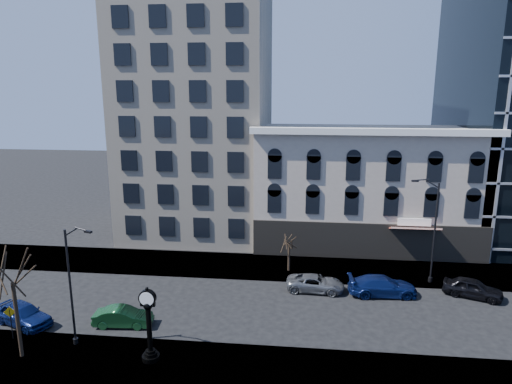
# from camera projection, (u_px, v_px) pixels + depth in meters

# --- Properties ---
(ground) EXTENTS (160.00, 160.00, 0.00)m
(ground) POSITION_uv_depth(u_px,v_px,m) (224.00, 307.00, 34.21)
(ground) COLOR black
(ground) RESTS_ON ground
(sidewalk_far) EXTENTS (160.00, 6.00, 0.12)m
(sidewalk_far) POSITION_uv_depth(u_px,v_px,m) (239.00, 266.00, 41.94)
(sidewalk_far) COLOR gray
(sidewalk_far) RESTS_ON ground
(sidewalk_near) EXTENTS (160.00, 6.00, 0.12)m
(sidewalk_near) POSITION_uv_depth(u_px,v_px,m) (199.00, 371.00, 26.45)
(sidewalk_near) COLOR gray
(sidewalk_near) RESTS_ON ground
(cream_tower) EXTENTS (15.90, 15.40, 42.50)m
(cream_tower) POSITION_uv_depth(u_px,v_px,m) (196.00, 56.00, 48.72)
(cream_tower) COLOR beige
(cream_tower) RESTS_ON ground
(victorian_row) EXTENTS (22.60, 11.19, 12.50)m
(victorian_row) POSITION_uv_depth(u_px,v_px,m) (365.00, 187.00, 46.96)
(victorian_row) COLOR #B4A494
(victorian_row) RESTS_ON ground
(street_clock) EXTENTS (1.07, 1.07, 4.70)m
(street_clock) POSITION_uv_depth(u_px,v_px,m) (149.00, 327.00, 27.00)
(street_clock) COLOR black
(street_clock) RESTS_ON sidewalk_near
(street_lamp_near) EXTENTS (2.02, 0.89, 8.09)m
(street_lamp_near) POSITION_uv_depth(u_px,v_px,m) (74.00, 255.00, 27.54)
(street_lamp_near) COLOR black
(street_lamp_near) RESTS_ON sidewalk_near
(street_lamp_far) EXTENTS (2.33, 0.36, 8.98)m
(street_lamp_far) POSITION_uv_depth(u_px,v_px,m) (429.00, 204.00, 36.86)
(street_lamp_far) COLOR black
(street_lamp_far) RESTS_ON sidewalk_far
(bare_tree_near) EXTENTS (4.52, 4.52, 7.75)m
(bare_tree_near) POSITION_uv_depth(u_px,v_px,m) (10.00, 266.00, 26.50)
(bare_tree_near) COLOR #302418
(bare_tree_near) RESTS_ON sidewalk_near
(bare_tree_far) EXTENTS (2.26, 2.26, 3.88)m
(bare_tree_far) POSITION_uv_depth(u_px,v_px,m) (289.00, 239.00, 40.05)
(bare_tree_far) COLOR #302418
(bare_tree_far) RESTS_ON sidewalk_far
(warning_sign) EXTENTS (0.72, 0.25, 2.27)m
(warning_sign) POSITION_uv_depth(u_px,v_px,m) (10.00, 317.00, 29.37)
(warning_sign) COLOR black
(warning_sign) RESTS_ON sidewalk_near
(car_near_a) EXTENTS (4.99, 3.54, 1.58)m
(car_near_a) POSITION_uv_depth(u_px,v_px,m) (23.00, 314.00, 31.56)
(car_near_a) COLOR #0C194C
(car_near_a) RESTS_ON ground
(car_near_b) EXTENTS (4.12, 1.71, 1.32)m
(car_near_b) POSITION_uv_depth(u_px,v_px,m) (123.00, 317.00, 31.42)
(car_near_b) COLOR #143F1E
(car_near_b) RESTS_ON ground
(car_far_a) EXTENTS (4.74, 2.39, 1.29)m
(car_far_a) POSITION_uv_depth(u_px,v_px,m) (315.00, 283.00, 36.80)
(car_far_a) COLOR #595B60
(car_far_a) RESTS_ON ground
(car_far_b) EXTENTS (5.50, 2.60, 1.55)m
(car_far_b) POSITION_uv_depth(u_px,v_px,m) (382.00, 286.00, 36.03)
(car_far_b) COLOR #0C194C
(car_far_b) RESTS_ON ground
(car_far_c) EXTENTS (4.70, 3.28, 1.49)m
(car_far_c) POSITION_uv_depth(u_px,v_px,m) (473.00, 288.00, 35.71)
(car_far_c) COLOR black
(car_far_c) RESTS_ON ground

